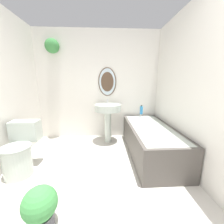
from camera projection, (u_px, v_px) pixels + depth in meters
name	position (u px, v px, depth m)	size (l,w,h in m)	color
wall_back	(96.00, 84.00, 3.11)	(2.81, 0.29, 2.40)	silver
wall_right	(196.00, 89.00, 1.86)	(0.06, 2.83, 2.40)	silver
toilet	(20.00, 151.00, 1.97)	(0.40, 0.59, 0.72)	#B2BCB2
pedestal_sink	(108.00, 112.00, 2.92)	(0.56, 0.56, 0.93)	#B2BCB2
bathtub	(150.00, 140.00, 2.49)	(0.74, 1.68, 0.59)	#4C4742
shampoo_bottle	(141.00, 110.00, 3.05)	(0.06, 0.06, 0.20)	#2D84C6
potted_plant	(40.00, 206.00, 1.21)	(0.30, 0.30, 0.41)	#47474C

